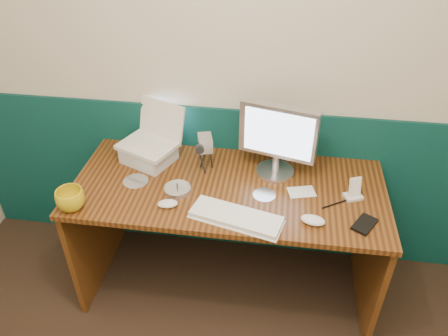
% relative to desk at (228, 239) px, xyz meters
% --- Properties ---
extents(back_wall, '(3.50, 0.04, 2.50)m').
position_rel_desk_xyz_m(back_wall, '(0.08, 0.37, 0.88)').
color(back_wall, beige).
rests_on(back_wall, ground).
extents(wainscot, '(3.48, 0.02, 1.00)m').
position_rel_desk_xyz_m(wainscot, '(0.08, 0.36, 0.12)').
color(wainscot, '#073435').
rests_on(wainscot, ground).
extents(desk, '(1.60, 0.70, 0.75)m').
position_rel_desk_xyz_m(desk, '(0.00, 0.00, 0.00)').
color(desk, '#3B1C0A').
rests_on(desk, ground).
extents(laptop_riser, '(0.31, 0.29, 0.09)m').
position_rel_desk_xyz_m(laptop_riser, '(-0.46, 0.17, 0.42)').
color(laptop_riser, silver).
rests_on(laptop_riser, desk).
extents(laptop, '(0.35, 0.32, 0.24)m').
position_rel_desk_xyz_m(laptop, '(-0.46, 0.17, 0.58)').
color(laptop, silver).
rests_on(laptop, laptop_riser).
extents(monitor, '(0.41, 0.21, 0.40)m').
position_rel_desk_xyz_m(monitor, '(0.23, 0.15, 0.57)').
color(monitor, '#BCBCC1').
rests_on(monitor, desk).
extents(keyboard, '(0.45, 0.24, 0.02)m').
position_rel_desk_xyz_m(keyboard, '(0.07, -0.25, 0.39)').
color(keyboard, white).
rests_on(keyboard, desk).
extents(mouse_right, '(0.12, 0.09, 0.04)m').
position_rel_desk_xyz_m(mouse_right, '(0.42, -0.22, 0.39)').
color(mouse_right, white).
rests_on(mouse_right, desk).
extents(mouse_left, '(0.11, 0.08, 0.03)m').
position_rel_desk_xyz_m(mouse_left, '(-0.27, -0.20, 0.39)').
color(mouse_left, silver).
rests_on(mouse_left, desk).
extents(mug, '(0.14, 0.14, 0.11)m').
position_rel_desk_xyz_m(mug, '(-0.72, -0.28, 0.43)').
color(mug, gold).
rests_on(mug, desk).
extents(camcorder, '(0.12, 0.15, 0.20)m').
position_rel_desk_xyz_m(camcorder, '(-0.14, 0.13, 0.48)').
color(camcorder, '#B7B7BC').
rests_on(camcorder, desk).
extents(cd_spindle, '(0.13, 0.13, 0.03)m').
position_rel_desk_xyz_m(cd_spindle, '(-0.25, -0.08, 0.39)').
color(cd_spindle, silver).
rests_on(cd_spindle, desk).
extents(cd_loose_a, '(0.13, 0.13, 0.00)m').
position_rel_desk_xyz_m(cd_loose_a, '(-0.48, -0.03, 0.38)').
color(cd_loose_a, silver).
rests_on(cd_loose_a, desk).
extents(cd_loose_b, '(0.11, 0.11, 0.00)m').
position_rel_desk_xyz_m(cd_loose_b, '(0.19, -0.04, 0.38)').
color(cd_loose_b, '#B3B9C4').
rests_on(cd_loose_b, desk).
extents(pen, '(0.12, 0.08, 0.01)m').
position_rel_desk_xyz_m(pen, '(0.53, -0.07, 0.38)').
color(pen, black).
rests_on(pen, desk).
extents(papers, '(0.15, 0.12, 0.00)m').
position_rel_desk_xyz_m(papers, '(0.37, 0.00, 0.38)').
color(papers, silver).
rests_on(papers, desk).
extents(dock, '(0.10, 0.09, 0.02)m').
position_rel_desk_xyz_m(dock, '(0.62, -0.00, 0.38)').
color(dock, silver).
rests_on(dock, desk).
extents(music_player, '(0.07, 0.05, 0.10)m').
position_rel_desk_xyz_m(music_player, '(0.62, -0.00, 0.44)').
color(music_player, white).
rests_on(music_player, dock).
extents(pda, '(0.13, 0.15, 0.02)m').
position_rel_desk_xyz_m(pda, '(0.66, -0.20, 0.38)').
color(pda, black).
rests_on(pda, desk).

